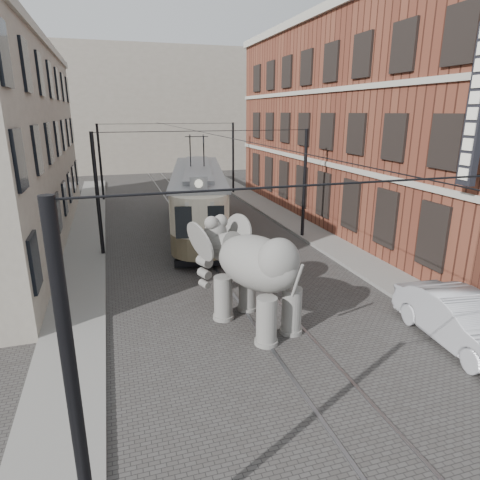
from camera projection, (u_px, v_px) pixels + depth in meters
name	position (u px, v px, depth m)	size (l,w,h in m)	color
ground	(248.00, 289.00, 16.97)	(120.00, 120.00, 0.00)	#3D3A38
tram_rails	(248.00, 289.00, 16.97)	(1.54, 80.00, 0.02)	slate
sidewalk_right	(377.00, 271.00, 18.64)	(2.00, 60.00, 0.15)	slate
sidewalk_left	(77.00, 309.00, 15.12)	(2.00, 60.00, 0.15)	slate
brick_building	(370.00, 126.00, 26.54)	(8.00, 26.00, 12.00)	brown
distant_block	(147.00, 111.00, 51.48)	(28.00, 10.00, 14.00)	gray
catenary	(213.00, 194.00, 20.61)	(11.00, 30.20, 6.00)	black
tram	(198.00, 184.00, 24.92)	(2.88, 13.97, 5.54)	beige
elephant	(257.00, 278.00, 13.61)	(3.08, 5.58, 3.42)	slate
parked_car	(461.00, 321.00, 12.73)	(1.69, 4.79, 1.58)	#A6A6AB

